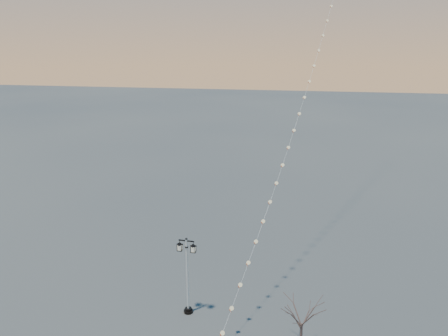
# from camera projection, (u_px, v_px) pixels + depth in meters

# --- Properties ---
(street_lamp) EXTENTS (1.46, 0.64, 5.75)m
(street_lamp) POSITION_uv_depth(u_px,v_px,m) (187.00, 272.00, 28.85)
(street_lamp) COLOR black
(street_lamp) RESTS_ON ground
(bare_tree) EXTENTS (2.17, 2.17, 3.61)m
(bare_tree) POSITION_uv_depth(u_px,v_px,m) (302.00, 316.00, 25.29)
(bare_tree) COLOR #4E3931
(bare_tree) RESTS_ON ground
(kite_train) EXTENTS (11.71, 42.05, 41.27)m
(kite_train) POSITION_uv_depth(u_px,v_px,m) (321.00, 16.00, 37.79)
(kite_train) COLOR #39241C
(kite_train) RESTS_ON ground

